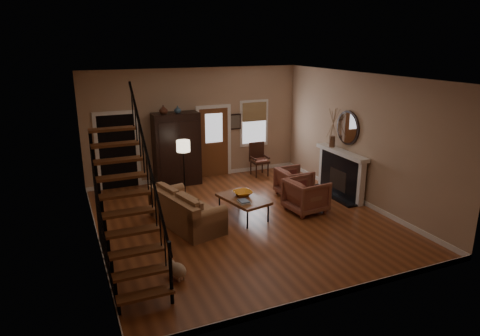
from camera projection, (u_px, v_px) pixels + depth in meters
name	position (u px, v px, depth m)	size (l,w,h in m)	color
room	(201.00, 143.00, 11.01)	(7.00, 7.33, 3.30)	brown
staircase	(126.00, 188.00, 7.40)	(0.94, 2.80, 3.20)	brown
fireplace	(342.00, 169.00, 11.46)	(0.33, 1.95, 2.30)	black
armoire	(177.00, 149.00, 12.26)	(1.30, 0.60, 2.10)	black
vase_a	(163.00, 110.00, 11.70)	(0.24, 0.24, 0.25)	#4C2619
vase_b	(178.00, 109.00, 11.86)	(0.20, 0.20, 0.21)	#334C60
sofa	(186.00, 209.00, 9.69)	(0.88, 2.04, 0.76)	#9C6D47
coffee_table	(243.00, 207.00, 10.13)	(0.75, 1.29, 0.50)	brown
bowl	(243.00, 193.00, 10.19)	(0.44, 0.44, 0.11)	orange
books	(244.00, 201.00, 9.74)	(0.24, 0.32, 0.06)	beige
armchair_left	(306.00, 195.00, 10.45)	(0.88, 0.90, 0.82)	maroon
armchair_right	(294.00, 182.00, 11.50)	(0.82, 0.84, 0.77)	maroon
floor_lamp	(184.00, 169.00, 11.34)	(0.35, 0.35, 1.55)	black
side_chair	(259.00, 160.00, 13.20)	(0.54, 0.54, 1.02)	#381C11
dog	(178.00, 271.00, 7.53)	(0.25, 0.42, 0.31)	#D5B491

